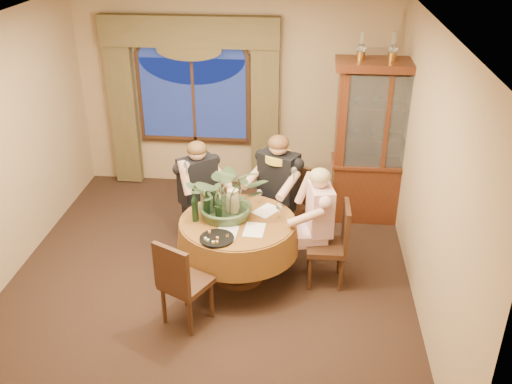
# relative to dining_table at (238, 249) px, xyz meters

# --- Properties ---
(floor) EXTENTS (5.00, 5.00, 0.00)m
(floor) POSITION_rel_dining_table_xyz_m (-0.32, -0.03, -0.38)
(floor) COLOR black
(floor) RESTS_ON ground
(wall_back) EXTENTS (4.50, 0.00, 4.50)m
(wall_back) POSITION_rel_dining_table_xyz_m (-0.32, 2.47, 1.02)
(wall_back) COLOR #A18562
(wall_back) RESTS_ON ground
(wall_right) EXTENTS (0.00, 5.00, 5.00)m
(wall_right) POSITION_rel_dining_table_xyz_m (1.93, -0.03, 1.02)
(wall_right) COLOR #A18562
(wall_right) RESTS_ON ground
(ceiling) EXTENTS (5.00, 5.00, 0.00)m
(ceiling) POSITION_rel_dining_table_xyz_m (-0.32, -0.03, 2.42)
(ceiling) COLOR white
(ceiling) RESTS_ON wall_back
(window) EXTENTS (1.62, 0.10, 1.32)m
(window) POSITION_rel_dining_table_xyz_m (-0.92, 2.40, 0.92)
(window) COLOR navy
(window) RESTS_ON wall_back
(arched_transom) EXTENTS (1.60, 0.06, 0.44)m
(arched_transom) POSITION_rel_dining_table_xyz_m (-0.92, 2.40, 1.71)
(arched_transom) COLOR navy
(arched_transom) RESTS_ON wall_back
(drapery_left) EXTENTS (0.38, 0.14, 2.32)m
(drapery_left) POSITION_rel_dining_table_xyz_m (-1.95, 2.35, 0.80)
(drapery_left) COLOR #493F24
(drapery_left) RESTS_ON floor
(drapery_right) EXTENTS (0.38, 0.14, 2.32)m
(drapery_right) POSITION_rel_dining_table_xyz_m (0.11, 2.35, 0.80)
(drapery_right) COLOR #493F24
(drapery_right) RESTS_ON floor
(swag_valance) EXTENTS (2.45, 0.16, 0.42)m
(swag_valance) POSITION_rel_dining_table_xyz_m (-0.92, 2.32, 1.90)
(swag_valance) COLOR #493F24
(swag_valance) RESTS_ON wall_back
(dining_table) EXTENTS (1.53, 1.53, 0.75)m
(dining_table) POSITION_rel_dining_table_xyz_m (0.00, 0.00, 0.00)
(dining_table) COLOR #8E3411
(dining_table) RESTS_ON floor
(china_cabinet) EXTENTS (1.32, 0.52, 2.13)m
(china_cabinet) POSITION_rel_dining_table_xyz_m (1.68, 1.57, 0.69)
(china_cabinet) COLOR #3C180C
(china_cabinet) RESTS_ON floor
(oil_lamp_left) EXTENTS (0.11, 0.11, 0.34)m
(oil_lamp_left) POSITION_rel_dining_table_xyz_m (1.31, 1.57, 1.93)
(oil_lamp_left) COLOR #A5722D
(oil_lamp_left) RESTS_ON china_cabinet
(oil_lamp_center) EXTENTS (0.11, 0.11, 0.34)m
(oil_lamp_center) POSITION_rel_dining_table_xyz_m (1.68, 1.57, 1.93)
(oil_lamp_center) COLOR #A5722D
(oil_lamp_center) RESTS_ON china_cabinet
(oil_lamp_right) EXTENTS (0.11, 0.11, 0.34)m
(oil_lamp_right) POSITION_rel_dining_table_xyz_m (2.05, 1.57, 1.93)
(oil_lamp_right) COLOR #A5722D
(oil_lamp_right) RESTS_ON china_cabinet
(chair_right) EXTENTS (0.43, 0.43, 0.96)m
(chair_right) POSITION_rel_dining_table_xyz_m (0.97, 0.02, 0.10)
(chair_right) COLOR black
(chair_right) RESTS_ON floor
(chair_back_right) EXTENTS (0.57, 0.57, 0.96)m
(chair_back_right) POSITION_rel_dining_table_xyz_m (0.49, 0.85, 0.10)
(chair_back_right) COLOR black
(chair_back_right) RESTS_ON floor
(chair_back) EXTENTS (0.58, 0.58, 0.96)m
(chair_back) POSITION_rel_dining_table_xyz_m (-0.52, 0.76, 0.10)
(chair_back) COLOR black
(chair_back) RESTS_ON floor
(chair_front_left) EXTENTS (0.57, 0.57, 0.96)m
(chair_front_left) POSITION_rel_dining_table_xyz_m (-0.42, -0.78, 0.10)
(chair_front_left) COLOR black
(chair_front_left) RESTS_ON floor
(person_pink) EXTENTS (0.52, 0.55, 1.32)m
(person_pink) POSITION_rel_dining_table_xyz_m (0.89, 0.18, 0.29)
(person_pink) COLOR #D0A2A7
(person_pink) RESTS_ON floor
(person_back) EXTENTS (0.67, 0.66, 1.38)m
(person_back) POSITION_rel_dining_table_xyz_m (-0.56, 0.68, 0.32)
(person_back) COLOR black
(person_back) RESTS_ON floor
(person_scarf) EXTENTS (0.67, 0.65, 1.44)m
(person_scarf) POSITION_rel_dining_table_xyz_m (0.40, 0.80, 0.35)
(person_scarf) COLOR black
(person_scarf) RESTS_ON floor
(stoneware_vase) EXTENTS (0.16, 0.16, 0.31)m
(stoneware_vase) POSITION_rel_dining_table_xyz_m (-0.07, 0.11, 0.53)
(stoneware_vase) COLOR tan
(stoneware_vase) RESTS_ON dining_table
(centerpiece_plant) EXTENTS (0.87, 0.97, 0.76)m
(centerpiece_plant) POSITION_rel_dining_table_xyz_m (-0.10, 0.10, 0.95)
(centerpiece_plant) COLOR #3C5233
(centerpiece_plant) RESTS_ON dining_table
(olive_bowl) EXTENTS (0.17, 0.17, 0.05)m
(olive_bowl) POSITION_rel_dining_table_xyz_m (0.01, -0.02, 0.40)
(olive_bowl) COLOR #505B2B
(olive_bowl) RESTS_ON dining_table
(cheese_platter) EXTENTS (0.35, 0.35, 0.02)m
(cheese_platter) POSITION_rel_dining_table_xyz_m (-0.16, -0.42, 0.39)
(cheese_platter) COLOR black
(cheese_platter) RESTS_ON dining_table
(wine_bottle_0) EXTENTS (0.07, 0.07, 0.33)m
(wine_bottle_0) POSITION_rel_dining_table_xyz_m (-0.26, 0.18, 0.54)
(wine_bottle_0) COLOR black
(wine_bottle_0) RESTS_ON dining_table
(wine_bottle_1) EXTENTS (0.07, 0.07, 0.33)m
(wine_bottle_1) POSITION_rel_dining_table_xyz_m (-0.33, -0.01, 0.54)
(wine_bottle_1) COLOR black
(wine_bottle_1) RESTS_ON dining_table
(wine_bottle_2) EXTENTS (0.07, 0.07, 0.33)m
(wine_bottle_2) POSITION_rel_dining_table_xyz_m (-0.20, -0.05, 0.54)
(wine_bottle_2) COLOR black
(wine_bottle_2) RESTS_ON dining_table
(wine_bottle_3) EXTENTS (0.07, 0.07, 0.33)m
(wine_bottle_3) POSITION_rel_dining_table_xyz_m (-0.45, -0.06, 0.54)
(wine_bottle_3) COLOR black
(wine_bottle_3) RESTS_ON dining_table
(wine_bottle_4) EXTENTS (0.07, 0.07, 0.33)m
(wine_bottle_4) POSITION_rel_dining_table_xyz_m (-0.39, 0.13, 0.54)
(wine_bottle_4) COLOR tan
(wine_bottle_4) RESTS_ON dining_table
(wine_bottle_5) EXTENTS (0.07, 0.07, 0.33)m
(wine_bottle_5) POSITION_rel_dining_table_xyz_m (-0.22, 0.07, 0.54)
(wine_bottle_5) COLOR tan
(wine_bottle_5) RESTS_ON dining_table
(tasting_paper_0) EXTENTS (0.23, 0.31, 0.00)m
(tasting_paper_0) POSITION_rel_dining_table_xyz_m (0.20, -0.20, 0.38)
(tasting_paper_0) COLOR white
(tasting_paper_0) RESTS_ON dining_table
(tasting_paper_1) EXTENTS (0.34, 0.37, 0.00)m
(tasting_paper_1) POSITION_rel_dining_table_xyz_m (0.30, 0.23, 0.38)
(tasting_paper_1) COLOR white
(tasting_paper_1) RESTS_ON dining_table
(tasting_paper_2) EXTENTS (0.23, 0.31, 0.00)m
(tasting_paper_2) POSITION_rel_dining_table_xyz_m (-0.08, -0.28, 0.38)
(tasting_paper_2) COLOR white
(tasting_paper_2) RESTS_ON dining_table
(wine_glass_person_pink) EXTENTS (0.07, 0.07, 0.18)m
(wine_glass_person_pink) POSITION_rel_dining_table_xyz_m (0.44, 0.09, 0.46)
(wine_glass_person_pink) COLOR silver
(wine_glass_person_pink) RESTS_ON dining_table
(wine_glass_person_back) EXTENTS (0.07, 0.07, 0.18)m
(wine_glass_person_back) POSITION_rel_dining_table_xyz_m (-0.29, 0.34, 0.46)
(wine_glass_person_back) COLOR silver
(wine_glass_person_back) RESTS_ON dining_table
(wine_glass_person_scarf) EXTENTS (0.07, 0.07, 0.18)m
(wine_glass_person_scarf) POSITION_rel_dining_table_xyz_m (0.20, 0.40, 0.46)
(wine_glass_person_scarf) COLOR silver
(wine_glass_person_scarf) RESTS_ON dining_table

